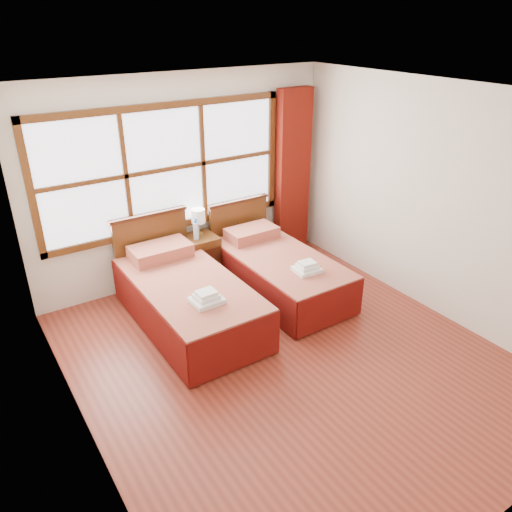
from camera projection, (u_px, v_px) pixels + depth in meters
floor at (288, 358)px, 5.12m from camera, size 4.50×4.50×0.00m
ceiling at (298, 96)px, 3.98m from camera, size 4.50×4.50×0.00m
wall_back at (184, 181)px, 6.24m from camera, size 4.00×0.00×4.00m
wall_left at (69, 308)px, 3.56m from camera, size 0.00×4.50×4.50m
wall_right at (436, 202)px, 5.53m from camera, size 0.00×4.50×4.50m
window at (166, 169)px, 6.00m from camera, size 3.16×0.06×1.56m
curtain at (293, 173)px, 6.98m from camera, size 0.50×0.16×2.30m
bed_left at (187, 297)px, 5.61m from camera, size 1.05×2.07×1.02m
bed_right at (278, 270)px, 6.25m from camera, size 0.97×1.99×0.94m
nightstand at (199, 259)px, 6.50m from camera, size 0.46×0.46×0.62m
towels_left at (207, 298)px, 5.05m from camera, size 0.31×0.28×0.13m
towels_right at (307, 268)px, 5.74m from camera, size 0.31×0.28×0.12m
lamp at (198, 217)px, 6.33m from camera, size 0.18×0.18×0.34m
bottle_near at (196, 231)px, 6.26m from camera, size 0.07×0.07×0.25m
bottle_far at (196, 229)px, 6.29m from camera, size 0.07×0.07×0.26m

